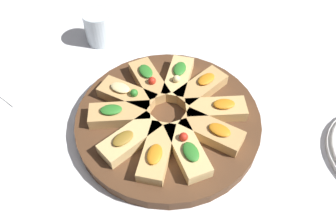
% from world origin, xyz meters
% --- Properties ---
extents(ground_plane, '(3.00, 3.00, 0.00)m').
position_xyz_m(ground_plane, '(0.00, 0.00, 0.00)').
color(ground_plane, white).
extents(serving_board, '(0.35, 0.35, 0.02)m').
position_xyz_m(serving_board, '(0.00, 0.00, 0.01)').
color(serving_board, '#51331E').
rests_on(serving_board, ground_plane).
extents(focaccia_slice_0, '(0.12, 0.09, 0.03)m').
position_xyz_m(focaccia_slice_0, '(0.08, -0.04, 0.04)').
color(focaccia_slice_0, '#DBB775').
rests_on(focaccia_slice_0, serving_board).
extents(focaccia_slice_1, '(0.12, 0.06, 0.03)m').
position_xyz_m(focaccia_slice_1, '(0.09, 0.02, 0.04)').
color(focaccia_slice_1, tan).
rests_on(focaccia_slice_1, serving_board).
extents(focaccia_slice_2, '(0.11, 0.11, 0.04)m').
position_xyz_m(focaccia_slice_2, '(0.07, 0.06, 0.04)').
color(focaccia_slice_2, '#DBB775').
rests_on(focaccia_slice_2, serving_board).
extents(focaccia_slice_3, '(0.06, 0.12, 0.03)m').
position_xyz_m(focaccia_slice_3, '(0.01, 0.09, 0.04)').
color(focaccia_slice_3, tan).
rests_on(focaccia_slice_3, serving_board).
extents(focaccia_slice_4, '(0.09, 0.12, 0.03)m').
position_xyz_m(focaccia_slice_4, '(-0.04, 0.08, 0.04)').
color(focaccia_slice_4, tan).
rests_on(focaccia_slice_4, serving_board).
extents(focaccia_slice_5, '(0.12, 0.09, 0.03)m').
position_xyz_m(focaccia_slice_5, '(-0.08, 0.04, 0.04)').
color(focaccia_slice_5, tan).
rests_on(focaccia_slice_5, serving_board).
extents(focaccia_slice_6, '(0.12, 0.06, 0.04)m').
position_xyz_m(focaccia_slice_6, '(-0.09, -0.01, 0.04)').
color(focaccia_slice_6, '#DBB775').
rests_on(focaccia_slice_6, serving_board).
extents(focaccia_slice_7, '(0.11, 0.11, 0.04)m').
position_xyz_m(focaccia_slice_7, '(-0.06, -0.07, 0.04)').
color(focaccia_slice_7, tan).
rests_on(focaccia_slice_7, serving_board).
extents(focaccia_slice_8, '(0.05, 0.12, 0.04)m').
position_xyz_m(focaccia_slice_8, '(-0.01, -0.09, 0.04)').
color(focaccia_slice_8, tan).
rests_on(focaccia_slice_8, serving_board).
extents(focaccia_slice_9, '(0.09, 0.12, 0.03)m').
position_xyz_m(focaccia_slice_9, '(0.04, -0.08, 0.04)').
color(focaccia_slice_9, tan).
rests_on(focaccia_slice_9, serving_board).
extents(water_glass, '(0.07, 0.07, 0.08)m').
position_xyz_m(water_glass, '(-0.18, -0.24, 0.04)').
color(water_glass, silver).
rests_on(water_glass, ground_plane).
extents(napkin_stack, '(0.16, 0.14, 0.01)m').
position_xyz_m(napkin_stack, '(0.00, -0.34, 0.00)').
color(napkin_stack, white).
rests_on(napkin_stack, ground_plane).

